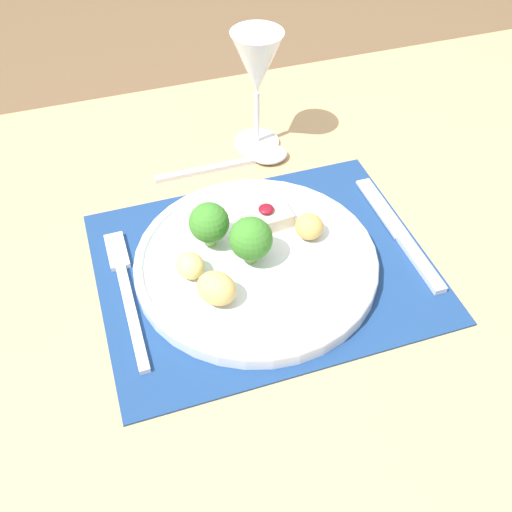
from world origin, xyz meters
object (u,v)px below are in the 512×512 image
at_px(knife, 404,239).
at_px(spoon, 256,158).
at_px(dinner_plate, 253,257).
at_px(fork, 125,286).
at_px(wine_glass_near, 257,69).

distance_m(knife, spoon, 0.25).
bearing_deg(dinner_plate, spoon, 70.89).
bearing_deg(knife, spoon, 117.97).
height_order(fork, knife, knife).
xyz_separation_m(dinner_plate, spoon, (0.07, 0.20, -0.01)).
relative_size(knife, wine_glass_near, 1.21).
bearing_deg(fork, knife, -3.18).
distance_m(knife, wine_glass_near, 0.31).
relative_size(fork, spoon, 1.09).
xyz_separation_m(dinner_plate, wine_glass_near, (0.09, 0.24, 0.11)).
xyz_separation_m(fork, wine_glass_near, (0.24, 0.23, 0.12)).
bearing_deg(wine_glass_near, fork, -136.33).
relative_size(dinner_plate, spoon, 1.48).
height_order(fork, spoon, spoon).
xyz_separation_m(fork, knife, (0.35, -0.03, -0.00)).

